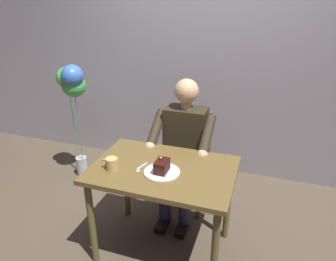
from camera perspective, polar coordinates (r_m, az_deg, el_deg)
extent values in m
plane|color=brown|center=(2.66, -0.83, -20.91)|extent=(14.00, 14.00, 0.00)
cube|color=#9E9AA6|center=(3.30, 7.69, 17.12)|extent=(6.40, 0.12, 3.00)
cube|color=brown|center=(2.21, -0.95, -7.35)|extent=(1.02, 0.69, 0.04)
cylinder|color=brown|center=(2.13, 8.69, -21.60)|extent=(0.05, 0.05, 0.73)
cylinder|color=brown|center=(2.39, -14.02, -16.27)|extent=(0.05, 0.05, 0.73)
cylinder|color=brown|center=(2.57, 11.11, -12.71)|extent=(0.05, 0.05, 0.73)
cylinder|color=brown|center=(2.78, -7.78, -9.28)|extent=(0.05, 0.05, 0.73)
cube|color=brown|center=(2.87, 3.25, -6.32)|extent=(0.42, 0.42, 0.04)
cube|color=brown|center=(2.92, 4.36, -0.38)|extent=(0.38, 0.04, 0.45)
cylinder|color=brown|center=(2.81, 5.75, -12.47)|extent=(0.04, 0.04, 0.43)
cylinder|color=brown|center=(2.89, -1.34, -11.18)|extent=(0.04, 0.04, 0.43)
cylinder|color=brown|center=(3.10, 7.30, -8.69)|extent=(0.04, 0.04, 0.43)
cylinder|color=brown|center=(3.17, 0.88, -7.64)|extent=(0.04, 0.04, 0.43)
cube|color=#30281A|center=(2.72, 3.28, -1.21)|extent=(0.36, 0.22, 0.54)
sphere|color=#D9AB7F|center=(2.57, 3.49, 7.37)|extent=(0.20, 0.20, 0.20)
cylinder|color=#D9AB7F|center=(2.61, 3.43, 4.79)|extent=(0.09, 0.09, 0.06)
cylinder|color=#30281A|center=(2.50, 7.33, -0.70)|extent=(0.08, 0.33, 0.26)
sphere|color=#D9AB7F|center=(2.41, 6.41, -4.54)|extent=(0.09, 0.09, 0.09)
cylinder|color=#30281A|center=(2.61, -2.15, 0.58)|extent=(0.08, 0.33, 0.26)
sphere|color=#D9AB7F|center=(2.52, -3.39, -3.05)|extent=(0.09, 0.09, 0.09)
cylinder|color=#2D2841|center=(2.74, 4.28, -8.01)|extent=(0.13, 0.38, 0.14)
cylinder|color=#2D2841|center=(2.78, 0.66, -7.41)|extent=(0.13, 0.38, 0.14)
cylinder|color=#2D2841|center=(2.72, 3.15, -13.98)|extent=(0.11, 0.11, 0.41)
cube|color=black|center=(2.79, 2.71, -17.64)|extent=(0.09, 0.22, 0.05)
cylinder|color=#2D2841|center=(2.76, -0.54, -13.27)|extent=(0.11, 0.11, 0.41)
cube|color=black|center=(2.83, -0.94, -16.89)|extent=(0.09, 0.22, 0.05)
cylinder|color=white|center=(2.14, -1.14, -7.72)|extent=(0.25, 0.25, 0.01)
cube|color=#3D1A16|center=(2.12, -1.14, -6.75)|extent=(0.08, 0.13, 0.07)
cube|color=black|center=(2.10, -1.15, -5.77)|extent=(0.08, 0.13, 0.01)
sphere|color=gold|center=(2.11, -1.30, -5.15)|extent=(0.02, 0.02, 0.02)
cylinder|color=tan|center=(2.20, -10.41, -6.11)|extent=(0.08, 0.08, 0.09)
torus|color=tan|center=(2.22, -11.66, -5.76)|extent=(0.05, 0.01, 0.05)
cylinder|color=black|center=(2.18, -10.48, -5.26)|extent=(0.07, 0.07, 0.01)
cube|color=silver|center=(2.22, -4.86, -6.61)|extent=(0.04, 0.11, 0.01)
ellipsoid|color=silver|center=(2.17, -5.59, -7.44)|extent=(0.03, 0.04, 0.01)
cylinder|color=#B2C1C6|center=(3.61, -15.72, -6.38)|extent=(0.12, 0.12, 0.22)
sphere|color=#44B855|center=(3.23, -17.14, 8.03)|extent=(0.24, 0.24, 0.24)
cylinder|color=#4C9956|center=(3.39, -16.18, 0.27)|extent=(0.01, 0.01, 0.71)
sphere|color=#52C64F|center=(3.29, -18.18, 9.28)|extent=(0.23, 0.23, 0.23)
cylinder|color=#4C9956|center=(3.44, -17.12, 1.17)|extent=(0.01, 0.01, 0.78)
sphere|color=#3F73DA|center=(3.16, -17.40, 9.71)|extent=(0.22, 0.22, 0.22)
cylinder|color=#4C9956|center=(3.32, -16.30, 0.91)|extent=(0.01, 0.01, 0.83)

